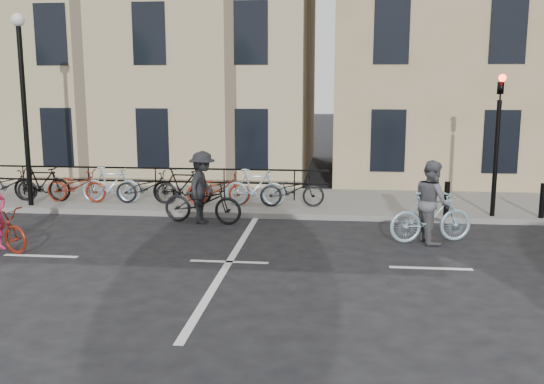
# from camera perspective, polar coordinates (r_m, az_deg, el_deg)

# --- Properties ---
(ground) EXTENTS (120.00, 120.00, 0.00)m
(ground) POSITION_cam_1_polar(r_m,az_deg,el_deg) (12.37, -4.05, -6.60)
(ground) COLOR black
(ground) RESTS_ON ground
(sidewalk) EXTENTS (46.00, 4.00, 0.15)m
(sidewalk) POSITION_cam_1_polar(r_m,az_deg,el_deg) (19.01, -12.77, -0.64)
(sidewalk) COLOR slate
(sidewalk) RESTS_ON ground
(building_east) EXTENTS (14.00, 10.00, 12.00)m
(building_east) POSITION_cam_1_polar(r_m,az_deg,el_deg) (25.72, 22.45, 15.23)
(building_east) COLOR #9A885D
(building_east) RESTS_ON sidewalk
(building_west) EXTENTS (20.00, 10.00, 10.00)m
(building_west) POSITION_cam_1_polar(r_m,az_deg,el_deg) (27.09, -18.61, 13.05)
(building_west) COLOR tan
(building_west) RESTS_ON sidewalk
(traffic_light) EXTENTS (0.18, 0.30, 3.90)m
(traffic_light) POSITION_cam_1_polar(r_m,az_deg,el_deg) (16.54, 20.50, 5.70)
(traffic_light) COLOR black
(traffic_light) RESTS_ON sidewalk
(lamp_post) EXTENTS (0.36, 0.36, 5.28)m
(lamp_post) POSITION_cam_1_polar(r_m,az_deg,el_deg) (18.22, -22.41, 9.20)
(lamp_post) COLOR black
(lamp_post) RESTS_ON sidewalk
(bollard_east) EXTENTS (0.14, 0.14, 0.90)m
(bollard_east) POSITION_cam_1_polar(r_m,az_deg,el_deg) (16.43, 16.11, -0.61)
(bollard_east) COLOR black
(bollard_east) RESTS_ON sidewalk
(bollard_west) EXTENTS (0.14, 0.14, 0.90)m
(bollard_west) POSITION_cam_1_polar(r_m,az_deg,el_deg) (17.01, 24.10, -0.74)
(bollard_west) COLOR black
(bollard_west) RESTS_ON sidewalk
(parked_bikes) EXTENTS (10.40, 1.23, 1.05)m
(parked_bikes) POSITION_cam_1_polar(r_m,az_deg,el_deg) (17.79, -11.70, 0.53)
(parked_bikes) COLOR black
(parked_bikes) RESTS_ON sidewalk
(cyclist_grey) EXTENTS (2.02, 1.07, 1.88)m
(cyclist_grey) POSITION_cam_1_polar(r_m,az_deg,el_deg) (14.13, 14.78, -1.61)
(cyclist_grey) COLOR #91B1BF
(cyclist_grey) RESTS_ON ground
(cyclist_dark) EXTENTS (2.18, 1.29, 1.87)m
(cyclist_dark) POSITION_cam_1_polar(r_m,az_deg,el_deg) (15.67, -6.55, -0.28)
(cyclist_dark) COLOR black
(cyclist_dark) RESTS_ON ground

